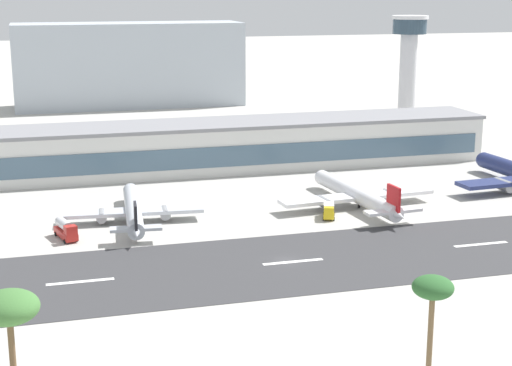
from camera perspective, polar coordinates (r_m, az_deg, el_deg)
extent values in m
plane|color=#B2AFA8|center=(155.49, 2.18, -5.56)|extent=(1400.00, 1400.00, 0.00)
cube|color=#38383A|center=(154.69, 2.28, -5.65)|extent=(800.00, 34.10, 0.08)
cube|color=white|center=(148.10, -12.34, -6.84)|extent=(12.00, 1.20, 0.01)
cube|color=white|center=(154.97, 2.64, -5.60)|extent=(12.00, 1.20, 0.01)
cube|color=white|center=(171.40, 15.64, -4.20)|extent=(12.00, 1.20, 0.01)
cube|color=silver|center=(231.69, -3.71, 2.50)|extent=(167.02, 21.32, 12.73)
cube|color=#476075|center=(221.45, -3.13, 1.82)|extent=(162.01, 0.30, 5.73)
cube|color=gray|center=(230.45, -3.74, 4.18)|extent=(168.69, 21.54, 1.00)
cylinder|color=silver|center=(288.76, 10.66, 6.82)|extent=(5.89, 5.89, 35.60)
cylinder|color=#2D4251|center=(287.12, 10.84, 10.84)|extent=(11.69, 11.69, 5.00)
cylinder|color=silver|center=(286.99, 10.87, 11.46)|extent=(12.62, 12.62, 1.20)
cube|color=#A8B2BC|center=(361.73, -8.98, 8.28)|extent=(98.53, 28.76, 36.25)
cylinder|color=silver|center=(182.77, -8.70, -1.85)|extent=(6.61, 35.66, 3.55)
sphere|color=silver|center=(199.93, -8.89, -0.51)|extent=(3.37, 3.37, 3.37)
cone|color=silver|center=(165.74, -8.48, -3.47)|extent=(3.73, 6.64, 3.19)
cube|color=silver|center=(182.18, -8.69, -2.02)|extent=(31.56, 8.00, 0.78)
cylinder|color=gray|center=(182.67, -6.48, -2.10)|extent=(2.73, 5.15, 2.31)
cylinder|color=gray|center=(182.30, -10.89, -2.30)|extent=(2.73, 5.15, 2.31)
cube|color=silver|center=(166.99, -8.50, -3.21)|extent=(10.83, 3.84, 0.62)
cube|color=black|center=(166.29, -8.53, -2.39)|extent=(0.98, 4.82, 5.68)
cylinder|color=black|center=(181.68, -8.66, -2.69)|extent=(0.64, 0.64, 0.98)
cylinder|color=white|center=(194.46, 7.07, -0.79)|extent=(7.33, 38.33, 3.81)
sphere|color=white|center=(210.98, 4.66, 0.42)|extent=(3.62, 3.62, 3.62)
cone|color=white|center=(178.45, 9.93, -2.21)|extent=(4.05, 7.15, 3.43)
cube|color=white|center=(193.90, 7.18, -0.95)|extent=(39.36, 9.31, 0.84)
cylinder|color=gray|center=(198.25, 9.41, -0.90)|extent=(2.96, 5.55, 2.48)
cylinder|color=gray|center=(190.21, 4.83, -1.38)|extent=(2.96, 5.55, 2.48)
cube|color=white|center=(179.61, 9.69, -1.97)|extent=(13.49, 4.36, 0.67)
cube|color=red|center=(178.91, 9.72, -1.15)|extent=(1.08, 5.18, 6.10)
cylinder|color=black|center=(193.46, 7.32, -1.62)|extent=(0.69, 0.69, 1.05)
sphere|color=navy|center=(238.14, 15.81, 1.60)|extent=(4.22, 4.22, 4.22)
cylinder|color=gray|center=(214.40, 17.12, -0.14)|extent=(3.33, 6.41, 2.89)
cube|color=#B2231E|center=(173.14, -13.32, -3.50)|extent=(4.80, 8.89, 1.40)
cylinder|color=silver|center=(173.57, -13.46, -2.86)|extent=(3.58, 6.13, 2.10)
cube|color=#B2231E|center=(169.72, -13.01, -3.27)|extent=(2.85, 2.61, 1.80)
cylinder|color=black|center=(170.26, -13.41, -4.05)|extent=(0.51, 0.94, 0.90)
cylinder|color=black|center=(171.01, -12.58, -3.92)|extent=(0.51, 0.94, 0.90)
cylinder|color=black|center=(175.70, -14.01, -3.53)|extent=(0.51, 0.94, 0.90)
cylinder|color=black|center=(176.43, -13.21, -3.41)|extent=(0.51, 0.94, 0.90)
cube|color=gold|center=(184.19, 5.18, -2.17)|extent=(4.38, 6.46, 1.20)
cube|color=silver|center=(184.51, 5.19, -1.69)|extent=(3.69, 4.86, 1.60)
cube|color=gold|center=(181.75, 5.19, -1.95)|extent=(2.66, 2.36, 1.50)
cylinder|color=black|center=(182.34, 4.80, -2.53)|extent=(0.58, 0.94, 0.90)
cylinder|color=black|center=(182.34, 5.55, -2.54)|extent=(0.58, 0.94, 0.90)
cylinder|color=black|center=(186.38, 4.81, -2.17)|extent=(0.58, 0.94, 0.90)
cylinder|color=black|center=(186.38, 5.55, -2.18)|extent=(0.58, 0.94, 0.90)
ellipsoid|color=#427538|center=(97.91, -17.12, -8.41)|extent=(7.11, 7.11, 3.91)
cylinder|color=brown|center=(106.90, 12.22, -10.90)|extent=(0.73, 0.73, 14.64)
ellipsoid|color=#2D602D|center=(104.11, 12.43, -7.23)|extent=(5.30, 5.30, 2.92)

